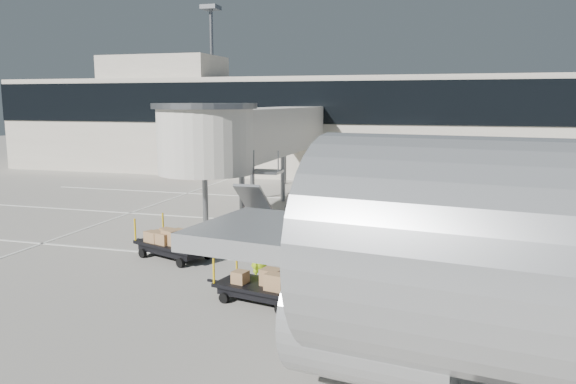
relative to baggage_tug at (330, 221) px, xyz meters
name	(u,v)px	position (x,y,z in m)	size (l,w,h in m)	color
ground	(241,278)	(-1.50, -7.83, -0.52)	(140.00, 140.00, 0.00)	#BCB6A8
lane_markings	(294,222)	(-2.16, 1.51, -0.51)	(40.00, 30.00, 0.02)	white
terminal	(364,125)	(-1.85, 22.11, 3.59)	(64.00, 12.11, 15.20)	beige
jet_bridge	(252,134)	(-5.47, 4.44, 3.77)	(5.70, 20.40, 6.03)	beige
baggage_tug	(330,221)	(0.00, 0.00, 0.00)	(2.21, 1.45, 1.42)	maroon
suitcase_cart	(486,252)	(6.85, -3.62, -0.04)	(3.53, 2.10, 1.36)	black
box_cart_near	(267,286)	(0.17, -9.95, 0.03)	(3.55, 1.97, 1.36)	black
box_cart_far	(177,244)	(-4.74, -6.31, 0.10)	(3.93, 2.60, 1.52)	black
ground_worker	(259,258)	(-0.70, -8.12, 0.33)	(0.62, 0.40, 1.70)	#CAFF1A
minivan	(465,190)	(6.26, 8.24, 0.49)	(1.99, 4.44, 1.67)	silver
belt_loader	(195,168)	(-14.81, 16.18, 0.16)	(3.92, 2.65, 1.77)	maroon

